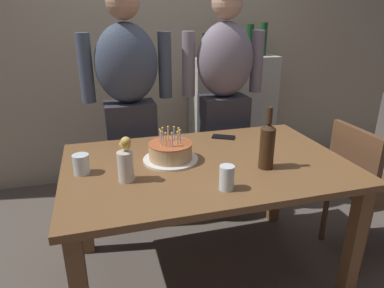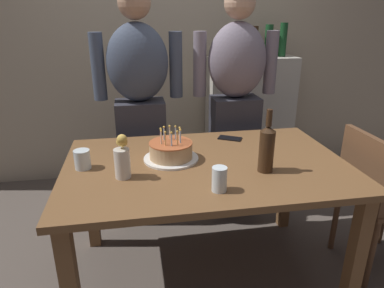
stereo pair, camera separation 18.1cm
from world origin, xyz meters
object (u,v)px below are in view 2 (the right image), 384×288
Objects in this scene: cell_phone at (230,138)px; flower_vase at (122,158)px; water_glass_far at (82,159)px; person_woman_cardigan at (235,103)px; birthday_cake at (171,151)px; dining_chair at (374,192)px; person_man_bearded at (140,107)px; water_glass_near at (219,179)px; wine_bottle at (267,148)px.

flower_vase is at bearing -116.98° from cell_phone.
person_woman_cardigan reaches higher than water_glass_far.
water_glass_far is at bearing -131.60° from cell_phone.
person_woman_cardigan is at bearing 49.33° from birthday_cake.
birthday_cake is at bearing 4.51° from water_glass_far.
dining_chair is (1.42, 0.02, -0.32)m from flower_vase.
water_glass_far is at bearing 64.74° from person_man_bearded.
flower_vase reaches higher than water_glass_near.
wine_bottle is 1.42× the size of flower_vase.
water_glass_near is 0.36× the size of wine_bottle.
flower_vase is at bearing -34.10° from water_glass_far.
water_glass_near is 0.07× the size of person_woman_cardigan.
flower_vase is at bearing 176.14° from wine_bottle.
person_man_bearded reaches higher than birthday_cake.
wine_bottle is (0.91, -0.19, 0.08)m from water_glass_far.
flower_vase is (-0.66, -0.44, 0.10)m from cell_phone.
water_glass_near is 1.15× the size of water_glass_far.
birthday_cake is 0.65m from person_man_bearded.
dining_chair reaches higher than water_glass_near.
person_woman_cardigan is at bearing -180.00° from person_man_bearded.
person_man_bearded is (0.11, 0.81, 0.03)m from flower_vase.
person_woman_cardigan is at bearing 98.75° from cell_phone.
dining_chair is (0.71, 0.07, -0.35)m from wine_bottle.
flower_vase reaches higher than birthday_cake.
dining_chair is (1.31, -0.79, -0.36)m from person_man_bearded.
cell_phone is 0.42m from person_woman_cardigan.
person_man_bearded is (-0.60, 0.86, 0.01)m from wine_bottle.
water_glass_far is at bearing 85.74° from dining_chair.
water_glass_far is 0.93m from wine_bottle.
dining_chair is (0.62, -0.79, -0.36)m from person_woman_cardigan.
flower_vase is 0.14× the size of person_woman_cardigan.
person_man_bearded reaches higher than wine_bottle.
dining_chair is at bearing 0.22° from cell_phone.
birthday_cake is 0.31m from flower_vase.
birthday_cake is at bearing 82.31° from dining_chair.
person_woman_cardigan is at bearing 45.46° from flower_vase.
person_man_bearded is (-0.14, 0.63, 0.09)m from birthday_cake.
wine_bottle is 0.37× the size of dining_chair.
person_man_bearded is (0.32, 0.67, 0.08)m from water_glass_far.
wine_bottle is 0.50m from cell_phone.
wine_bottle is 1.04m from person_man_bearded.
wine_bottle reaches higher than birthday_cake.
dining_chair is at bearing 13.01° from water_glass_near.
water_glass_near is 1.07m from person_man_bearded.
water_glass_far is at bearing 33.72° from person_woman_cardigan.
person_woman_cardigan is (0.37, 1.02, 0.08)m from water_glass_near.
cell_phone is 0.17× the size of dining_chair.
water_glass_near is at bearing -28.94° from water_glass_far.
flower_vase is at bearing 82.31° from person_man_bearded.
birthday_cake reaches higher than cell_phone.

